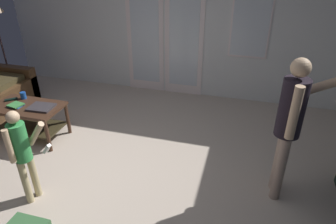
{
  "coord_description": "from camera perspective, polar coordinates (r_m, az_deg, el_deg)",
  "views": [
    {
      "loc": [
        1.4,
        -2.45,
        2.42
      ],
      "look_at": [
        0.64,
        0.25,
        0.89
      ],
      "focal_mm": 32.37,
      "sensor_mm": 36.0,
      "label": 1
    }
  ],
  "objects": [
    {
      "name": "ground_plane",
      "position": [
        3.72,
        -10.94,
        -12.71
      ],
      "size": [
        6.22,
        5.4,
        0.02
      ],
      "primitive_type": "cube",
      "color": "#C2B09F"
    },
    {
      "name": "wall_back_with_doors",
      "position": [
        5.41,
        0.6,
        16.85
      ],
      "size": [
        6.22,
        0.09,
        2.7
      ],
      "color": "silver",
      "rests_on": "ground_plane"
    },
    {
      "name": "coffee_table",
      "position": [
        4.65,
        -24.74,
        -0.44
      ],
      "size": [
        0.96,
        0.55,
        0.5
      ],
      "color": "#40281B",
      "rests_on": "ground_plane"
    },
    {
      "name": "person_adult",
      "position": [
        3.19,
        22.15,
        -1.3
      ],
      "size": [
        0.67,
        0.43,
        1.56
      ],
      "color": "tan",
      "rests_on": "ground_plane"
    },
    {
      "name": "person_child",
      "position": [
        3.37,
        -25.75,
        -6.41
      ],
      "size": [
        0.38,
        0.29,
        1.08
      ],
      "color": "tan",
      "rests_on": "ground_plane"
    },
    {
      "name": "laptop_closed",
      "position": [
        4.43,
        -22.76,
        0.84
      ],
      "size": [
        0.34,
        0.27,
        0.03
      ],
      "primitive_type": "cube",
      "rotation": [
        0.0,
        0.0,
        0.06
      ],
      "color": "#383337",
      "rests_on": "coffee_table"
    },
    {
      "name": "cup_near_edge",
      "position": [
        4.8,
        -25.6,
        2.83
      ],
      "size": [
        0.08,
        0.08,
        0.1
      ],
      "primitive_type": "cylinder",
      "color": "#1A49A1",
      "rests_on": "coffee_table"
    },
    {
      "name": "tv_remote_black",
      "position": [
        4.85,
        -27.44,
        2.1
      ],
      "size": [
        0.16,
        0.15,
        0.02
      ],
      "primitive_type": "cube",
      "rotation": [
        0.0,
        0.0,
        0.75
      ],
      "color": "black",
      "rests_on": "coffee_table"
    },
    {
      "name": "book_stack",
      "position": [
        4.63,
        -26.74,
        1.16
      ],
      "size": [
        0.21,
        0.19,
        0.03
      ],
      "color": "blue",
      "rests_on": "coffee_table"
    }
  ]
}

